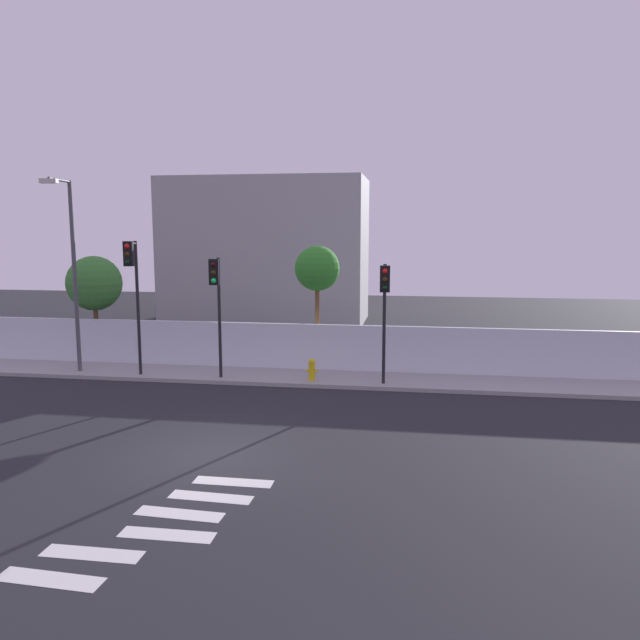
{
  "coord_description": "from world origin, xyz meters",
  "views": [
    {
      "loc": [
        5.03,
        -14.32,
        5.57
      ],
      "look_at": [
        1.8,
        6.5,
        2.56
      ],
      "focal_mm": 34.74,
      "sensor_mm": 36.0,
      "label": 1
    }
  ],
  "objects": [
    {
      "name": "ground_plane",
      "position": [
        0.0,
        0.0,
        0.0
      ],
      "size": [
        80.0,
        80.0,
        0.0
      ],
      "primitive_type": "plane",
      "color": "#222327"
    },
    {
      "name": "sidewalk",
      "position": [
        0.0,
        8.2,
        0.07
      ],
      "size": [
        36.0,
        2.4,
        0.15
      ],
      "primitive_type": "cube",
      "color": "gray",
      "rests_on": "ground"
    },
    {
      "name": "perimeter_wall",
      "position": [
        0.0,
        9.49,
        1.05
      ],
      "size": [
        36.0,
        0.18,
        1.8
      ],
      "primitive_type": "cube",
      "color": "silver",
      "rests_on": "sidewalk"
    },
    {
      "name": "crosswalk_marking",
      "position": [
        0.3,
        -3.67,
        0.0
      ],
      "size": [
        3.6,
        4.73,
        0.01
      ],
      "color": "silver",
      "rests_on": "ground"
    },
    {
      "name": "traffic_light_left",
      "position": [
        -5.29,
        7.13,
        3.82
      ],
      "size": [
        0.36,
        1.06,
        5.08
      ],
      "color": "black",
      "rests_on": "sidewalk"
    },
    {
      "name": "traffic_light_center",
      "position": [
        -2.0,
        6.84,
        3.44
      ],
      "size": [
        0.5,
        1.54,
        4.49
      ],
      "color": "black",
      "rests_on": "sidewalk"
    },
    {
      "name": "traffic_light_right",
      "position": [
        3.98,
        6.99,
        3.29
      ],
      "size": [
        0.35,
        1.26,
        4.3
      ],
      "color": "black",
      "rests_on": "sidewalk"
    },
    {
      "name": "street_lamp_curbside",
      "position": [
        -7.94,
        7.52,
        4.44
      ],
      "size": [
        0.62,
        1.89,
        7.33
      ],
      "color": "#4C4C51",
      "rests_on": "sidewalk"
    },
    {
      "name": "fire_hydrant",
      "position": [
        1.33,
        7.55,
        0.59
      ],
      "size": [
        0.44,
        0.26,
        0.82
      ],
      "color": "gold",
      "rests_on": "sidewalk"
    },
    {
      "name": "roadside_tree_leftmost",
      "position": [
        -8.67,
        10.46,
        3.35
      ],
      "size": [
        2.35,
        2.35,
        4.54
      ],
      "color": "brown",
      "rests_on": "ground"
    },
    {
      "name": "roadside_tree_midleft",
      "position": [
        1.07,
        10.46,
        4.05
      ],
      "size": [
        1.84,
        1.84,
        5.02
      ],
      "color": "brown",
      "rests_on": "ground"
    },
    {
      "name": "low_building_distant",
      "position": [
        -4.21,
        23.49,
        4.4
      ],
      "size": [
        12.27,
        6.0,
        8.81
      ],
      "primitive_type": "cube",
      "color": "#9A9A9A",
      "rests_on": "ground"
    }
  ]
}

